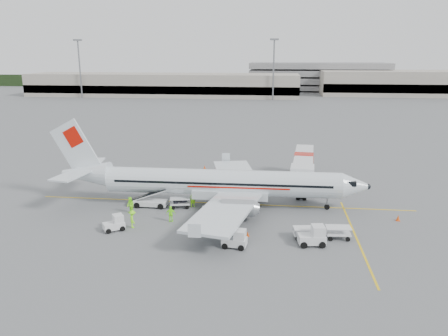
# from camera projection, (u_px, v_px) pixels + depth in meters

# --- Properties ---
(ground) EXTENTS (360.00, 360.00, 0.00)m
(ground) POSITION_uv_depth(u_px,v_px,m) (222.00, 203.00, 51.42)
(ground) COLOR #56595B
(stripe_lead) EXTENTS (44.00, 0.20, 0.01)m
(stripe_lead) POSITION_uv_depth(u_px,v_px,m) (222.00, 203.00, 51.42)
(stripe_lead) COLOR yellow
(stripe_lead) RESTS_ON ground
(stripe_cross) EXTENTS (0.20, 20.00, 0.01)m
(stripe_cross) POSITION_uv_depth(u_px,v_px,m) (356.00, 236.00, 42.17)
(stripe_cross) COLOR yellow
(stripe_cross) RESTS_ON ground
(terminal_west) EXTENTS (110.00, 22.00, 9.00)m
(terminal_west) POSITION_uv_depth(u_px,v_px,m) (163.00, 85.00, 179.58)
(terminal_west) COLOR gray
(terminal_west) RESTS_ON ground
(terminal_east) EXTENTS (90.00, 26.00, 10.00)m
(terminal_east) POSITION_uv_depth(u_px,v_px,m) (430.00, 83.00, 181.59)
(terminal_east) COLOR gray
(terminal_east) RESTS_ON ground
(parking_garage) EXTENTS (62.00, 24.00, 14.00)m
(parking_garage) POSITION_uv_depth(u_px,v_px,m) (318.00, 76.00, 200.51)
(parking_garage) COLOR slate
(parking_garage) RESTS_ON ground
(treeline) EXTENTS (300.00, 3.00, 6.00)m
(treeline) POSITION_uv_depth(u_px,v_px,m) (264.00, 82.00, 218.72)
(treeline) COLOR black
(treeline) RESTS_ON ground
(mast_west) EXTENTS (3.20, 1.20, 22.00)m
(mast_west) POSITION_uv_depth(u_px,v_px,m) (80.00, 69.00, 169.75)
(mast_west) COLOR slate
(mast_west) RESTS_ON ground
(mast_center) EXTENTS (3.20, 1.20, 22.00)m
(mast_center) POSITION_uv_depth(u_px,v_px,m) (274.00, 70.00, 161.38)
(mast_center) COLOR slate
(mast_center) RESTS_ON ground
(aircraft) EXTENTS (35.52, 28.00, 9.70)m
(aircraft) POSITION_uv_depth(u_px,v_px,m) (223.00, 165.00, 49.36)
(aircraft) COLOR silver
(aircraft) RESTS_ON ground
(jet_bridge) EXTENTS (4.53, 16.82, 4.36)m
(jet_bridge) POSITION_uv_depth(u_px,v_px,m) (303.00, 170.00, 57.82)
(jet_bridge) COLOR silver
(jet_bridge) RESTS_ON ground
(belt_loader) EXTENTS (5.19, 2.02, 2.79)m
(belt_loader) POSITION_uv_depth(u_px,v_px,m) (150.00, 195.00, 50.04)
(belt_loader) COLOR silver
(belt_loader) RESTS_ON ground
(tug_fore) EXTENTS (2.63, 1.73, 1.90)m
(tug_fore) POSITION_uv_depth(u_px,v_px,m) (312.00, 235.00, 40.04)
(tug_fore) COLOR silver
(tug_fore) RESTS_ON ground
(tug_mid) EXTENTS (2.35, 1.53, 1.71)m
(tug_mid) POSITION_uv_depth(u_px,v_px,m) (234.00, 238.00, 39.64)
(tug_mid) COLOR silver
(tug_mid) RESTS_ON ground
(tug_aft) EXTENTS (2.35, 2.13, 1.58)m
(tug_aft) POSITION_uv_depth(u_px,v_px,m) (114.00, 223.00, 43.41)
(tug_aft) COLOR silver
(tug_aft) RESTS_ON ground
(cart_loaded_a) EXTENTS (2.27, 1.58, 1.09)m
(cart_loaded_a) POSITION_uv_depth(u_px,v_px,m) (212.00, 212.00, 47.11)
(cart_loaded_a) COLOR silver
(cart_loaded_a) RESTS_ON ground
(cart_loaded_b) EXTENTS (2.47, 1.75, 1.18)m
(cart_loaded_b) POSITION_uv_depth(u_px,v_px,m) (180.00, 203.00, 49.86)
(cart_loaded_b) COLOR silver
(cart_loaded_b) RESTS_ON ground
(cart_empty_a) EXTENTS (2.32, 1.56, 1.13)m
(cart_empty_a) POSITION_uv_depth(u_px,v_px,m) (305.00, 233.00, 41.54)
(cart_empty_a) COLOR silver
(cart_empty_a) RESTS_ON ground
(cart_empty_b) EXTENTS (2.42, 1.53, 1.22)m
(cart_empty_b) POSITION_uv_depth(u_px,v_px,m) (338.00, 233.00, 41.51)
(cart_empty_b) COLOR silver
(cart_empty_b) RESTS_ON ground
(cone_nose) EXTENTS (0.41, 0.41, 0.67)m
(cone_nose) POSITION_uv_depth(u_px,v_px,m) (398.00, 218.00, 46.03)
(cone_nose) COLOR #E3490C
(cone_nose) RESTS_ON ground
(cone_port) EXTENTS (0.34, 0.34, 0.55)m
(cone_port) POSITION_uv_depth(u_px,v_px,m) (205.00, 167.00, 66.76)
(cone_port) COLOR #E3490C
(cone_port) RESTS_ON ground
(cone_stbd) EXTENTS (0.33, 0.33, 0.53)m
(cone_stbd) POSITION_uv_depth(u_px,v_px,m) (248.00, 234.00, 42.15)
(cone_stbd) COLOR #E3490C
(cone_stbd) RESTS_ON ground
(crew_a) EXTENTS (0.79, 0.74, 1.81)m
(crew_a) POSITION_uv_depth(u_px,v_px,m) (193.00, 199.00, 50.10)
(crew_a) COLOR #7CE817
(crew_a) RESTS_ON ground
(crew_b) EXTENTS (1.14, 1.08, 1.86)m
(crew_b) POSITION_uv_depth(u_px,v_px,m) (131.00, 205.00, 48.04)
(crew_b) COLOR #7CE817
(crew_b) RESTS_ON ground
(crew_c) EXTENTS (1.17, 1.37, 1.84)m
(crew_c) POSITION_uv_depth(u_px,v_px,m) (133.00, 219.00, 44.07)
(crew_c) COLOR #7CE817
(crew_c) RESTS_ON ground
(crew_d) EXTENTS (1.03, 0.46, 1.73)m
(crew_d) POSITION_uv_depth(u_px,v_px,m) (171.00, 214.00, 45.65)
(crew_d) COLOR #7CE817
(crew_d) RESTS_ON ground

